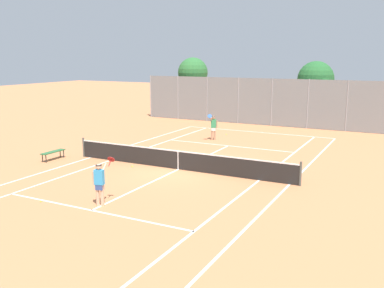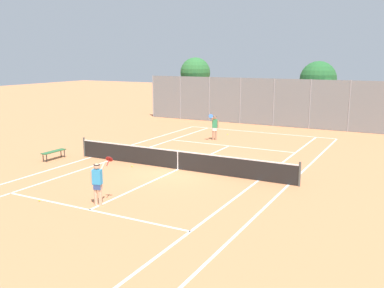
% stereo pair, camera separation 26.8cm
% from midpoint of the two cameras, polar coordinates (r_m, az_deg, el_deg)
% --- Properties ---
extents(ground_plane, '(120.00, 120.00, 0.00)m').
position_cam_midpoint_polar(ground_plane, '(20.97, -1.53, -3.41)').
color(ground_plane, '#CC7A4C').
extents(court_line_markings, '(11.10, 23.90, 0.01)m').
position_cam_midpoint_polar(court_line_markings, '(20.97, -1.53, -3.40)').
color(court_line_markings, silver).
rests_on(court_line_markings, ground).
extents(tennis_net, '(12.00, 0.10, 1.07)m').
position_cam_midpoint_polar(tennis_net, '(20.84, -1.54, -2.06)').
color(tennis_net, '#474C47').
rests_on(tennis_net, ground).
extents(player_near_side, '(0.54, 0.83, 1.77)m').
position_cam_midpoint_polar(player_near_side, '(16.11, -12.00, -4.87)').
color(player_near_side, '#D8A884').
rests_on(player_near_side, ground).
extents(player_far_left, '(0.43, 0.89, 1.77)m').
position_cam_midpoint_polar(player_far_left, '(28.24, 3.30, 2.40)').
color(player_far_left, tan).
rests_on(player_far_left, ground).
extents(loose_tennis_ball_0, '(0.07, 0.07, 0.07)m').
position_cam_midpoint_polar(loose_tennis_ball_0, '(23.84, -0.21, -1.48)').
color(loose_tennis_ball_0, '#D1DB33').
rests_on(loose_tennis_ball_0, ground).
extents(loose_tennis_ball_1, '(0.07, 0.07, 0.07)m').
position_cam_midpoint_polar(loose_tennis_ball_1, '(21.61, -7.65, -2.96)').
color(loose_tennis_ball_1, '#D1DB33').
rests_on(loose_tennis_ball_1, ground).
extents(loose_tennis_ball_2, '(0.07, 0.07, 0.07)m').
position_cam_midpoint_polar(loose_tennis_ball_2, '(17.39, -19.27, -7.13)').
color(loose_tennis_ball_2, '#D1DB33').
rests_on(loose_tennis_ball_2, ground).
extents(loose_tennis_ball_3, '(0.07, 0.07, 0.07)m').
position_cam_midpoint_polar(loose_tennis_ball_3, '(30.35, 5.03, 1.30)').
color(loose_tennis_ball_3, '#D1DB33').
rests_on(loose_tennis_ball_3, ground).
extents(loose_tennis_ball_4, '(0.07, 0.07, 0.07)m').
position_cam_midpoint_polar(loose_tennis_ball_4, '(20.44, 7.31, -3.80)').
color(loose_tennis_ball_4, '#D1DB33').
rests_on(loose_tennis_ball_4, ground).
extents(courtside_bench, '(0.36, 1.50, 0.47)m').
position_cam_midpoint_polar(courtside_bench, '(24.01, -17.65, -1.02)').
color(courtside_bench, '#2D6638').
rests_on(courtside_bench, ground).
extents(back_fence, '(22.76, 0.08, 3.76)m').
position_cam_midpoint_polar(back_fence, '(34.54, 11.07, 5.48)').
color(back_fence, gray).
rests_on(back_fence, ground).
extents(tree_behind_left, '(2.72, 2.72, 5.36)m').
position_cam_midpoint_polar(tree_behind_left, '(39.46, 0.52, 9.40)').
color(tree_behind_left, brown).
rests_on(tree_behind_left, ground).
extents(tree_behind_right, '(2.88, 2.88, 5.09)m').
position_cam_midpoint_polar(tree_behind_right, '(35.68, 16.78, 8.06)').
color(tree_behind_right, brown).
rests_on(tree_behind_right, ground).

